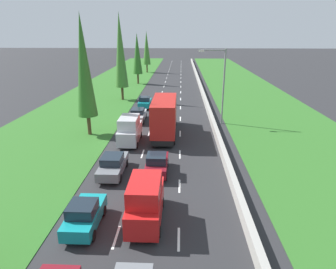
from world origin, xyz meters
name	(u,v)px	position (x,y,z in m)	size (l,w,h in m)	color
ground_plane	(172,89)	(0.00, 60.00, 0.00)	(300.00, 300.00, 0.00)	#28282B
grass_verge_left	(109,89)	(-12.65, 60.00, 0.02)	(14.00, 140.00, 0.04)	#2D6623
grass_verge_right	(245,90)	(14.35, 60.00, 0.02)	(14.00, 140.00, 0.04)	#2D6623
median_barrier	(201,87)	(5.70, 60.00, 0.42)	(0.44, 120.00, 0.85)	#9E9B93
lane_markings	(172,89)	(0.00, 60.00, 0.01)	(3.64, 116.00, 0.01)	white
red_van_centre_lane	(146,201)	(-0.25, 16.60, 1.40)	(1.96, 4.90, 2.82)	red
teal_hatchback_left_lane	(84,215)	(-3.73, 15.82, 0.84)	(1.74, 3.90, 1.72)	teal
grey_sedan_left_lane	(113,165)	(-3.60, 22.78, 0.81)	(1.82, 4.50, 1.64)	slate
maroon_hatchback_centre_lane	(157,164)	(-0.09, 23.05, 0.84)	(1.74, 3.90, 1.72)	maroon
silver_van_left_lane	(130,130)	(-3.39, 29.86, 1.40)	(1.96, 4.90, 2.82)	silver
silver_sedan_left_lane	(138,115)	(-3.66, 37.79, 0.81)	(1.82, 4.50, 1.64)	silver
teal_hatchback_left_lane_sixth	(145,102)	(-3.61, 44.83, 0.84)	(1.74, 3.90, 1.72)	teal
red_box_truck_centre_lane	(165,116)	(0.03, 32.65, 2.18)	(2.46, 9.40, 4.18)	black
poplar_tree_second	(84,66)	(-8.32, 32.30, 7.45)	(2.12, 2.12, 12.79)	#4C3823
poplar_tree_third	(120,51)	(-7.96, 50.11, 7.96)	(2.15, 2.15, 13.80)	#4C3823
poplar_tree_fourth	(137,54)	(-7.58, 66.19, 6.36)	(2.07, 2.07, 10.61)	#4C3823
poplar_tree_fifth	(147,48)	(-7.69, 85.16, 6.56)	(2.08, 2.08, 11.02)	#4C3823
street_light_mast	(221,81)	(6.53, 37.15, 5.23)	(3.20, 0.28, 9.00)	gray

